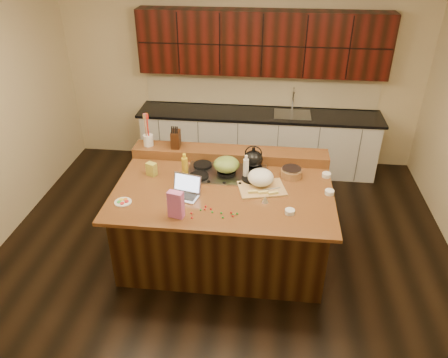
# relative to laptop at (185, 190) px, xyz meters

# --- Properties ---
(room) EXTENTS (5.52, 5.02, 2.72)m
(room) POSITION_rel_laptop_xyz_m (0.39, 0.19, 0.37)
(room) COLOR black
(room) RESTS_ON ground
(island) EXTENTS (2.40, 1.60, 0.92)m
(island) POSITION_rel_laptop_xyz_m (0.39, 0.19, -0.51)
(island) COLOR black
(island) RESTS_ON ground
(back_ledge) EXTENTS (2.40, 0.30, 0.12)m
(back_ledge) POSITION_rel_laptop_xyz_m (0.39, 0.89, 0.00)
(back_ledge) COLOR black
(back_ledge) RESTS_ON island
(cooktop) EXTENTS (0.92, 0.52, 0.05)m
(cooktop) POSITION_rel_laptop_xyz_m (0.39, 0.49, -0.04)
(cooktop) COLOR gray
(cooktop) RESTS_ON island
(back_counter) EXTENTS (3.70, 0.66, 2.40)m
(back_counter) POSITION_rel_laptop_xyz_m (0.69, 2.42, 0.00)
(back_counter) COLOR silver
(back_counter) RESTS_ON ground
(kettle) EXTENTS (0.27, 0.27, 0.21)m
(kettle) POSITION_rel_laptop_xyz_m (0.69, 0.62, 0.09)
(kettle) COLOR black
(kettle) RESTS_ON cooktop
(green_bowl) EXTENTS (0.38, 0.38, 0.17)m
(green_bowl) POSITION_rel_laptop_xyz_m (0.39, 0.49, 0.07)
(green_bowl) COLOR olive
(green_bowl) RESTS_ON cooktop
(laptop) EXTENTS (0.36, 0.31, 0.22)m
(laptop) POSITION_rel_laptop_xyz_m (0.00, 0.00, 0.00)
(laptop) COLOR #B7B7BC
(laptop) RESTS_ON island
(oil_bottle) EXTENTS (0.09, 0.09, 0.27)m
(oil_bottle) POSITION_rel_laptop_xyz_m (-0.06, 0.33, 0.08)
(oil_bottle) COLOR gold
(oil_bottle) RESTS_ON island
(vinegar_bottle) EXTENTS (0.08, 0.08, 0.25)m
(vinegar_bottle) POSITION_rel_laptop_xyz_m (0.62, 0.41, 0.07)
(vinegar_bottle) COLOR silver
(vinegar_bottle) RESTS_ON island
(wooden_tray) EXTENTS (0.57, 0.48, 0.20)m
(wooden_tray) POSITION_rel_laptop_xyz_m (0.80, 0.25, 0.03)
(wooden_tray) COLOR tan
(wooden_tray) RESTS_ON island
(ramekin_a) EXTENTS (0.12, 0.12, 0.04)m
(ramekin_a) POSITION_rel_laptop_xyz_m (1.11, -0.22, -0.04)
(ramekin_a) COLOR white
(ramekin_a) RESTS_ON island
(ramekin_b) EXTENTS (0.12, 0.12, 0.04)m
(ramekin_b) POSITION_rel_laptop_xyz_m (1.54, 0.19, -0.04)
(ramekin_b) COLOR white
(ramekin_b) RESTS_ON island
(ramekin_c) EXTENTS (0.11, 0.11, 0.04)m
(ramekin_c) POSITION_rel_laptop_xyz_m (1.54, 0.56, -0.04)
(ramekin_c) COLOR white
(ramekin_c) RESTS_ON island
(strainer_bowl) EXTENTS (0.25, 0.25, 0.09)m
(strainer_bowl) POSITION_rel_laptop_xyz_m (1.14, 0.52, -0.01)
(strainer_bowl) COLOR #996B3F
(strainer_bowl) RESTS_ON island
(kitchen_timer) EXTENTS (0.10, 0.10, 0.07)m
(kitchen_timer) POSITION_rel_laptop_xyz_m (0.85, -0.04, -0.02)
(kitchen_timer) COLOR silver
(kitchen_timer) RESTS_ON island
(pink_bag) EXTENTS (0.17, 0.11, 0.28)m
(pink_bag) POSITION_rel_laptop_xyz_m (-0.01, -0.40, 0.08)
(pink_bag) COLOR #C85EA6
(pink_bag) RESTS_ON island
(candy_plate) EXTENTS (0.22, 0.22, 0.01)m
(candy_plate) POSITION_rel_laptop_xyz_m (-0.62, -0.22, -0.05)
(candy_plate) COLOR white
(candy_plate) RESTS_ON island
(package_box) EXTENTS (0.13, 0.12, 0.16)m
(package_box) POSITION_rel_laptop_xyz_m (-0.47, 0.37, 0.02)
(package_box) COLOR gold
(package_box) RESTS_ON island
(utensil_crock) EXTENTS (0.15, 0.15, 0.14)m
(utensil_crock) POSITION_rel_laptop_xyz_m (-0.63, 0.89, 0.13)
(utensil_crock) COLOR white
(utensil_crock) RESTS_ON back_ledge
(knife_block) EXTENTS (0.11, 0.18, 0.21)m
(knife_block) POSITION_rel_laptop_xyz_m (-0.28, 0.89, 0.17)
(knife_block) COLOR black
(knife_block) RESTS_ON back_ledge
(gumdrop_0) EXTENTS (0.02, 0.02, 0.02)m
(gumdrop_0) POSITION_rel_laptop_xyz_m (0.52, -0.29, -0.05)
(gumdrop_0) COLOR red
(gumdrop_0) RESTS_ON island
(gumdrop_1) EXTENTS (0.02, 0.02, 0.02)m
(gumdrop_1) POSITION_rel_laptop_xyz_m (0.21, -0.28, -0.05)
(gumdrop_1) COLOR #198C26
(gumdrop_1) RESTS_ON island
(gumdrop_2) EXTENTS (0.02, 0.02, 0.02)m
(gumdrop_2) POSITION_rel_laptop_xyz_m (0.25, -0.21, -0.05)
(gumdrop_2) COLOR red
(gumdrop_2) RESTS_ON island
(gumdrop_3) EXTENTS (0.02, 0.02, 0.02)m
(gumdrop_3) POSITION_rel_laptop_xyz_m (0.33, -0.30, -0.05)
(gumdrop_3) COLOR #198C26
(gumdrop_3) RESTS_ON island
(gumdrop_4) EXTENTS (0.02, 0.02, 0.02)m
(gumdrop_4) POSITION_rel_laptop_xyz_m (0.14, -0.42, -0.05)
(gumdrop_4) COLOR red
(gumdrop_4) RESTS_ON island
(gumdrop_5) EXTENTS (0.02, 0.02, 0.02)m
(gumdrop_5) POSITION_rel_laptop_xyz_m (0.42, -0.31, -0.05)
(gumdrop_5) COLOR #198C26
(gumdrop_5) RESTS_ON island
(gumdrop_6) EXTENTS (0.02, 0.02, 0.02)m
(gumdrop_6) POSITION_rel_laptop_xyz_m (0.54, -0.35, -0.05)
(gumdrop_6) COLOR red
(gumdrop_6) RESTS_ON island
(gumdrop_7) EXTENTS (0.02, 0.02, 0.02)m
(gumdrop_7) POSITION_rel_laptop_xyz_m (0.55, -0.32, -0.05)
(gumdrop_7) COLOR #198C26
(gumdrop_7) RESTS_ON island
(gumdrop_8) EXTENTS (0.02, 0.02, 0.02)m
(gumdrop_8) POSITION_rel_laptop_xyz_m (0.13, -0.34, -0.05)
(gumdrop_8) COLOR red
(gumdrop_8) RESTS_ON island
(gumdrop_9) EXTENTS (0.02, 0.02, 0.02)m
(gumdrop_9) POSITION_rel_laptop_xyz_m (0.58, -0.30, -0.05)
(gumdrop_9) COLOR #198C26
(gumdrop_9) RESTS_ON island
(gumdrop_10) EXTENTS (0.02, 0.02, 0.02)m
(gumdrop_10) POSITION_rel_laptop_xyz_m (0.31, -0.25, -0.05)
(gumdrop_10) COLOR red
(gumdrop_10) RESTS_ON island
(gumdrop_11) EXTENTS (0.02, 0.02, 0.02)m
(gumdrop_11) POSITION_rel_laptop_xyz_m (0.45, -0.38, -0.05)
(gumdrop_11) COLOR #198C26
(gumdrop_11) RESTS_ON island
(gumdrop_12) EXTENTS (0.02, 0.02, 0.02)m
(gumdrop_12) POSITION_rel_laptop_xyz_m (0.25, -0.26, -0.05)
(gumdrop_12) COLOR red
(gumdrop_12) RESTS_ON island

